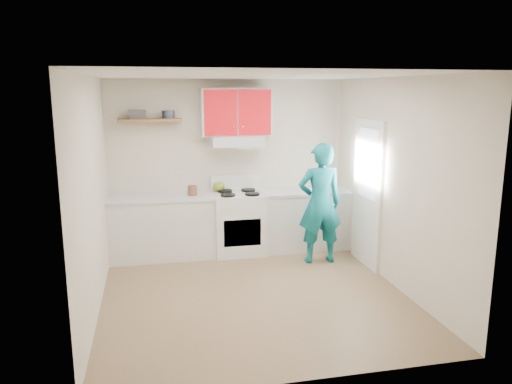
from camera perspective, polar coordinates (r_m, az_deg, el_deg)
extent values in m
plane|color=brown|center=(6.14, -0.30, -11.67)|extent=(3.80, 3.80, 0.00)
cube|color=white|center=(5.63, -0.33, 13.37)|extent=(3.60, 3.80, 0.04)
cube|color=beige|center=(7.59, -3.25, 3.10)|extent=(3.60, 0.04, 2.60)
cube|color=beige|center=(3.96, 5.35, -5.05)|extent=(3.60, 0.04, 2.60)
cube|color=beige|center=(5.67, -18.42, -0.47)|extent=(0.04, 3.80, 2.60)
cube|color=beige|center=(6.36, 15.78, 0.97)|extent=(0.04, 3.80, 2.60)
cube|color=white|center=(7.01, 12.83, -0.19)|extent=(0.05, 0.85, 2.05)
cube|color=white|center=(6.93, 12.79, 3.24)|extent=(0.01, 0.55, 0.95)
cube|color=silver|center=(7.39, -10.82, -4.09)|extent=(1.52, 0.60, 0.90)
cube|color=silver|center=(7.73, 5.55, -3.21)|extent=(1.32, 0.60, 0.90)
cube|color=white|center=(7.47, -2.03, -3.63)|extent=(0.76, 0.65, 0.92)
cube|color=silver|center=(7.34, -2.25, 5.92)|extent=(0.76, 0.44, 0.15)
cube|color=red|center=(7.36, -2.35, 9.25)|extent=(1.02, 0.33, 0.70)
cube|color=brown|center=(7.28, -12.21, 8.18)|extent=(0.90, 0.30, 0.04)
cube|color=#443C3E|center=(7.26, -13.58, 8.74)|extent=(0.25, 0.19, 0.12)
cylinder|color=#333D4C|center=(7.30, -10.14, 8.85)|extent=(0.23, 0.23, 0.11)
ellipsoid|color=olive|center=(7.50, -4.37, 0.64)|extent=(0.21, 0.21, 0.16)
cylinder|color=brown|center=(7.27, -7.39, 0.09)|extent=(0.18, 0.18, 0.16)
cube|color=olive|center=(7.49, 3.35, -0.05)|extent=(0.28, 0.21, 0.02)
cube|color=red|center=(7.71, 8.22, 0.14)|extent=(0.30, 0.25, 0.01)
imported|color=#0D6B75|center=(7.02, 7.42, -1.34)|extent=(0.65, 0.44, 1.72)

